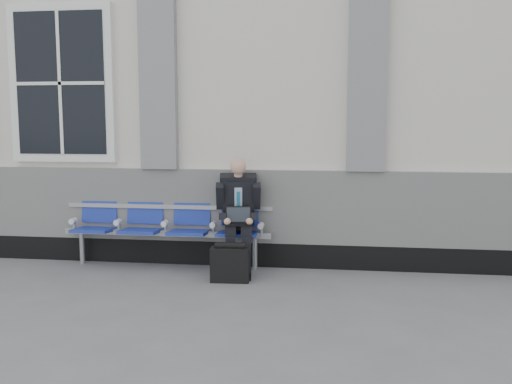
# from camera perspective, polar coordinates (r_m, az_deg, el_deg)

# --- Properties ---
(station_building) EXTENTS (14.40, 4.40, 4.49)m
(station_building) POSITION_cam_1_polar(r_m,az_deg,el_deg) (9.61, -15.39, 9.47)
(station_building) COLOR beige
(station_building) RESTS_ON ground
(bench) EXTENTS (2.60, 0.47, 0.91)m
(bench) POSITION_cam_1_polar(r_m,az_deg,el_deg) (7.10, -8.93, -2.99)
(bench) COLOR #9EA0A3
(bench) RESTS_ON ground
(businessman) EXTENTS (0.56, 0.75, 1.35)m
(businessman) POSITION_cam_1_polar(r_m,az_deg,el_deg) (6.74, -1.77, -1.84)
(businessman) COLOR black
(businessman) RESTS_ON ground
(briefcase) EXTENTS (0.44, 0.20, 0.44)m
(briefcase) POSITION_cam_1_polar(r_m,az_deg,el_deg) (6.42, -2.61, -7.19)
(briefcase) COLOR black
(briefcase) RESTS_ON ground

